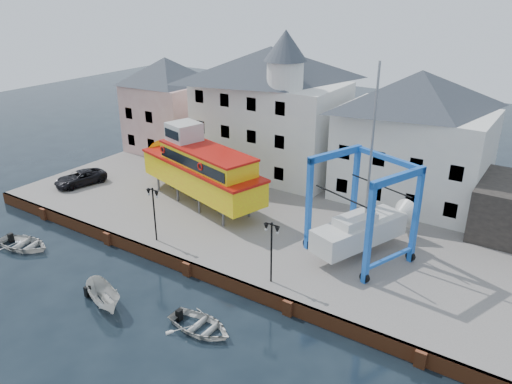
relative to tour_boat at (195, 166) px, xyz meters
The scene contains 14 objects.
ground 11.41m from the tour_boat, 53.73° to the right, with size 140.00×140.00×0.00m, color black.
hardstanding 7.66m from the tour_boat, 21.10° to the left, with size 44.00×22.00×1.00m, color #625F5D.
quay_wall 11.16m from the tour_boat, 53.40° to the right, with size 44.00×0.47×1.00m.
building_pink 15.17m from the tour_boat, 141.17° to the left, with size 8.00×7.00×10.30m.
building_white_main 10.43m from the tour_boat, 81.77° to the left, with size 14.00×8.30×14.00m.
building_white_right 18.67m from the tour_boat, 34.28° to the left, with size 12.00×8.00×11.20m.
lamp_post_left 7.72m from the tour_boat, 72.75° to the right, with size 1.12×0.32×4.20m.
lamp_post_right 14.33m from the tour_boat, 30.96° to the right, with size 1.12×0.32×4.20m.
tour_boat is the anchor object (origin of this frame).
travel_lift 15.83m from the tour_boat, ahead, with size 7.47×9.01×13.26m.
van 12.17m from the tour_boat, 164.20° to the right, with size 2.19×4.75×1.32m, color black.
motorboat_a 15.27m from the tour_boat, 73.22° to the right, with size 1.45×3.87×1.49m, color silver.
motorboat_b 17.15m from the tour_boat, 49.62° to the right, with size 2.95×4.13×0.86m, color silver.
motorboat_d 14.79m from the tour_boat, 117.83° to the right, with size 3.13×4.38×0.91m, color silver.
Camera 1 is at (20.23, -21.96, 18.63)m, focal length 35.00 mm.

